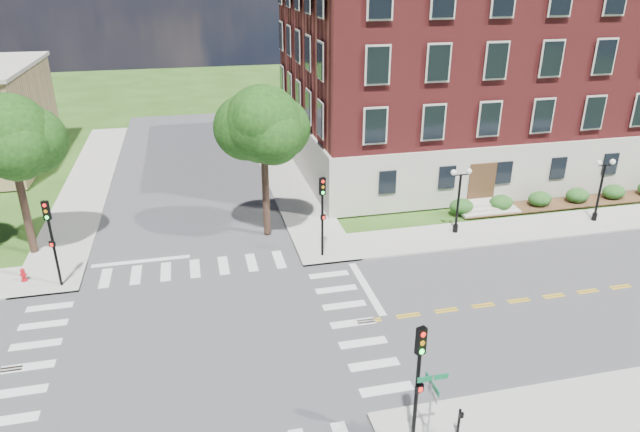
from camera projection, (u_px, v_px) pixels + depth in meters
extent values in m
plane|color=#274914|center=(200.00, 344.00, 25.70)|extent=(160.00, 160.00, 0.00)
cube|color=#3D3D3F|center=(200.00, 344.00, 25.70)|extent=(90.00, 12.00, 0.01)
cube|color=#3D3D3F|center=(200.00, 344.00, 25.70)|extent=(12.00, 90.00, 0.01)
cube|color=#9E9B93|center=(551.00, 226.00, 37.39)|extent=(34.00, 3.50, 0.12)
cube|color=#9E9B93|center=(283.00, 169.00, 47.83)|extent=(3.50, 34.00, 0.12)
cube|color=#9E9B93|center=(88.00, 184.00, 44.60)|extent=(3.50, 34.00, 0.12)
cube|color=silver|center=(366.00, 288.00, 30.21)|extent=(0.40, 5.50, 0.00)
cube|color=#B8B1A3|center=(469.00, 136.00, 49.46)|extent=(30.00, 20.00, 4.20)
cube|color=maroon|center=(479.00, 40.00, 46.27)|extent=(29.55, 19.70, 11.80)
cube|color=#472D19|center=(482.00, 182.00, 39.82)|extent=(2.00, 0.10, 2.80)
cylinder|color=black|center=(27.00, 215.00, 32.90)|extent=(0.44, 0.44, 4.70)
sphere|color=black|center=(9.00, 136.00, 31.03)|extent=(4.69, 4.69, 4.69)
cylinder|color=black|center=(266.00, 198.00, 35.26)|extent=(0.44, 0.44, 4.74)
sphere|color=black|center=(263.00, 124.00, 33.39)|extent=(4.63, 4.63, 4.63)
cylinder|color=black|center=(416.00, 399.00, 19.51)|extent=(0.14, 0.14, 3.80)
cube|color=black|center=(421.00, 341.00, 18.55)|extent=(0.37, 0.31, 1.00)
cylinder|color=red|center=(423.00, 335.00, 18.31)|extent=(0.19, 0.10, 0.18)
cylinder|color=orange|center=(422.00, 343.00, 18.44)|extent=(0.19, 0.10, 0.18)
cylinder|color=#19E533|center=(422.00, 352.00, 18.57)|extent=(0.19, 0.10, 0.18)
cube|color=black|center=(419.00, 388.00, 19.11)|extent=(0.32, 0.21, 0.30)
cylinder|color=black|center=(322.00, 226.00, 32.66)|extent=(0.14, 0.14, 3.80)
cube|color=black|center=(322.00, 186.00, 31.71)|extent=(0.38, 0.33, 1.00)
cylinder|color=red|center=(323.00, 182.00, 31.46)|extent=(0.19, 0.11, 0.18)
cylinder|color=orange|center=(323.00, 187.00, 31.59)|extent=(0.19, 0.11, 0.18)
cylinder|color=#19E533|center=(323.00, 193.00, 31.72)|extent=(0.19, 0.11, 0.18)
cube|color=black|center=(323.00, 217.00, 32.26)|extent=(0.32, 0.23, 0.30)
cylinder|color=black|center=(55.00, 253.00, 29.50)|extent=(0.14, 0.14, 3.80)
cube|color=black|center=(46.00, 210.00, 28.55)|extent=(0.37, 0.31, 1.00)
cylinder|color=red|center=(44.00, 205.00, 28.30)|extent=(0.19, 0.10, 0.18)
cylinder|color=orange|center=(46.00, 211.00, 28.43)|extent=(0.19, 0.10, 0.18)
cylinder|color=#19E533|center=(47.00, 218.00, 28.56)|extent=(0.19, 0.10, 0.18)
cube|color=black|center=(52.00, 244.00, 29.10)|extent=(0.32, 0.21, 0.30)
cylinder|color=black|center=(455.00, 228.00, 36.26)|extent=(0.32, 0.32, 0.50)
cylinder|color=black|center=(458.00, 204.00, 35.60)|extent=(0.16, 0.16, 3.80)
cube|color=black|center=(461.00, 175.00, 34.82)|extent=(1.00, 0.06, 0.06)
sphere|color=white|center=(454.00, 172.00, 34.64)|extent=(0.36, 0.36, 0.36)
sphere|color=white|center=(469.00, 171.00, 34.84)|extent=(0.36, 0.36, 0.36)
cylinder|color=black|center=(594.00, 217.00, 37.96)|extent=(0.32, 0.32, 0.50)
cylinder|color=black|center=(599.00, 194.00, 37.30)|extent=(0.16, 0.16, 3.80)
cube|color=black|center=(605.00, 165.00, 36.52)|extent=(1.00, 0.06, 0.06)
sphere|color=white|center=(599.00, 163.00, 36.33)|extent=(0.36, 0.36, 0.36)
sphere|color=white|center=(613.00, 162.00, 36.54)|extent=(0.36, 0.36, 0.36)
cylinder|color=gray|center=(430.00, 412.00, 19.42)|extent=(0.07, 0.07, 3.10)
cube|color=#0C673B|center=(433.00, 378.00, 18.84)|extent=(1.10, 0.03, 0.20)
cube|color=#0C673B|center=(432.00, 384.00, 18.94)|extent=(0.03, 1.10, 0.20)
cube|color=silver|center=(433.00, 394.00, 19.13)|extent=(0.03, 0.75, 0.25)
cylinder|color=black|center=(459.00, 423.00, 20.26)|extent=(0.10, 0.10, 1.20)
cube|color=black|center=(461.00, 415.00, 19.98)|extent=(0.14, 0.08, 0.22)
cylinder|color=#A70C14|center=(25.00, 280.00, 30.64)|extent=(0.32, 0.32, 0.10)
cylinder|color=#A70C14|center=(24.00, 276.00, 30.54)|extent=(0.22, 0.22, 0.60)
sphere|color=#A70C14|center=(22.00, 270.00, 30.41)|extent=(0.24, 0.24, 0.24)
cylinder|color=#A70C14|center=(23.00, 275.00, 30.51)|extent=(0.35, 0.12, 0.12)
cylinder|color=#A70C14|center=(23.00, 275.00, 30.51)|extent=(0.12, 0.35, 0.12)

